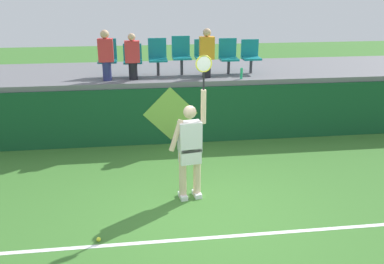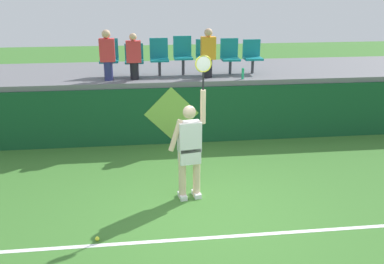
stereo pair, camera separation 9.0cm
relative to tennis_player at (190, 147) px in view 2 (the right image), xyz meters
The scene contains 18 objects.
ground_plane 1.13m from the tennis_player, 67.84° to the right, with size 40.00×40.00×0.00m, color #3D752D.
court_back_wall 2.80m from the tennis_player, 85.30° to the left, with size 13.86×0.20×1.35m, color #144C28.
spectator_platform 4.17m from the tennis_player, 86.85° to the left, with size 13.86×2.84×0.12m, color slate.
court_baseline_stripe 1.64m from the tennis_player, 80.11° to the right, with size 12.47×0.08×0.01m, color white.
tennis_player is the anchor object (origin of this frame).
tennis_ball 2.13m from the tennis_player, 142.02° to the right, with size 0.07×0.07×0.07m, color #D1E533.
water_bottle 3.35m from the tennis_player, 61.28° to the left, with size 0.06×0.06×0.26m, color #26B272.
stadium_chair_0 4.04m from the tennis_player, 112.98° to the left, with size 0.44×0.42×0.88m.
stadium_chair_1 3.83m from the tennis_player, 104.57° to the left, with size 0.44×0.42×0.76m.
stadium_chair_2 3.75m from the tennis_player, 95.28° to the left, with size 0.44×0.42×0.88m.
stadium_chair_3 3.75m from the tennis_player, 86.16° to the left, with size 0.44×0.42×0.92m.
stadium_chair_4 3.81m from the tennis_player, 77.49° to the left, with size 0.44×0.42×0.83m.
stadium_chair_5 3.99m from the tennis_player, 68.63° to the left, with size 0.44×0.42×0.84m.
stadium_chair_6 4.21m from the tennis_player, 61.21° to the left, with size 0.44×0.42×0.81m.
spectator_0 3.46m from the tennis_player, 106.47° to the left, with size 0.34×0.20×1.06m.
spectator_1 3.44m from the tennis_player, 75.83° to the left, with size 0.34×0.20×1.15m.
spectator_2 3.66m from the tennis_player, 116.01° to the left, with size 0.34×0.20×1.15m.
wall_signage_mount 2.84m from the tennis_player, 92.59° to the left, with size 1.27×0.01×1.38m.
Camera 2 is at (-0.98, -6.09, 3.61)m, focal length 39.47 mm.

